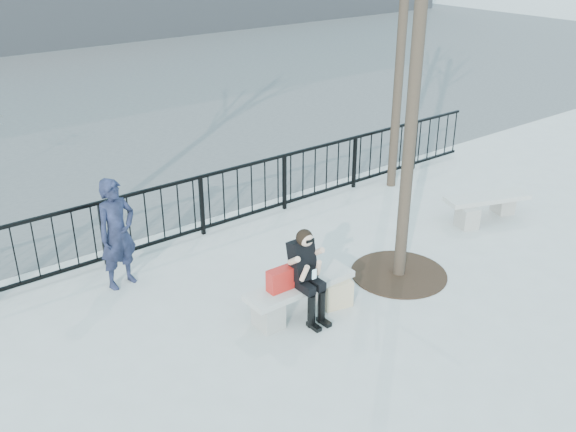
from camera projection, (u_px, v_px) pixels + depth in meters
ground at (300, 312)px, 9.08m from camera, size 120.00×120.00×0.00m
street_surface at (0, 99)px, 19.89m from camera, size 60.00×23.00×0.01m
railing at (192, 208)px, 11.01m from camera, size 14.00×0.06×1.10m
tree_grate at (399, 274)px, 10.05m from camera, size 1.50×1.50×0.02m
bench_main at (300, 294)px, 8.95m from camera, size 1.65×0.46×0.49m
bench_second at (486, 205)px, 11.79m from camera, size 1.60×0.45×0.47m
seated_woman at (308, 276)px, 8.68m from camera, size 0.50×0.64×1.34m
handbag at (281, 279)px, 8.65m from camera, size 0.38×0.18×0.31m
shopping_bag at (338, 295)px, 9.12m from camera, size 0.45×0.25×0.40m
standing_man at (117, 233)px, 9.44m from camera, size 0.70×0.53×1.71m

